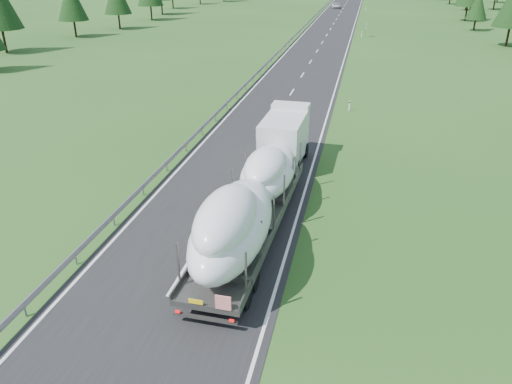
# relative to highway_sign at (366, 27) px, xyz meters

# --- Properties ---
(ground) EXTENTS (400.00, 400.00, 0.00)m
(ground) POSITION_rel_highway_sign_xyz_m (-7.20, -80.00, -1.81)
(ground) COLOR #244B19
(ground) RESTS_ON ground
(road_surface) EXTENTS (10.00, 400.00, 0.02)m
(road_surface) POSITION_rel_highway_sign_xyz_m (-7.20, 20.00, -1.80)
(road_surface) COLOR black
(road_surface) RESTS_ON ground
(guardrail) EXTENTS (0.10, 400.00, 0.76)m
(guardrail) POSITION_rel_highway_sign_xyz_m (-12.50, 19.94, -1.21)
(guardrail) COLOR slate
(guardrail) RESTS_ON ground
(marker_posts) EXTENTS (0.13, 350.08, 1.00)m
(marker_posts) POSITION_rel_highway_sign_xyz_m (-0.70, 75.00, -1.27)
(marker_posts) COLOR silver
(marker_posts) RESTS_ON ground
(highway_sign) EXTENTS (0.08, 0.90, 2.60)m
(highway_sign) POSITION_rel_highway_sign_xyz_m (0.00, 0.00, 0.00)
(highway_sign) COLOR slate
(highway_sign) RESTS_ON ground
(boat_truck) EXTENTS (3.56, 21.36, 4.60)m
(boat_truck) POSITION_rel_highway_sign_xyz_m (-4.68, -74.13, 0.59)
(boat_truck) COLOR silver
(boat_truck) RESTS_ON ground
(distant_van) EXTENTS (2.78, 5.21, 1.39)m
(distant_van) POSITION_rel_highway_sign_xyz_m (-9.27, 56.34, -1.11)
(distant_van) COLOR silver
(distant_van) RESTS_ON ground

